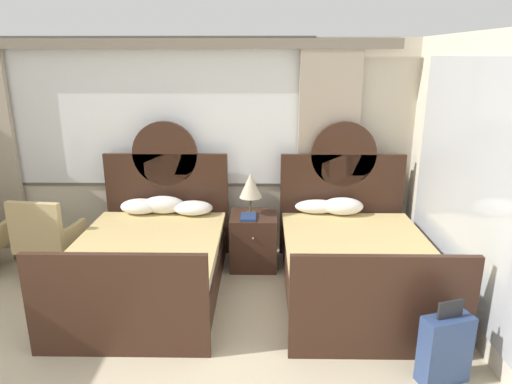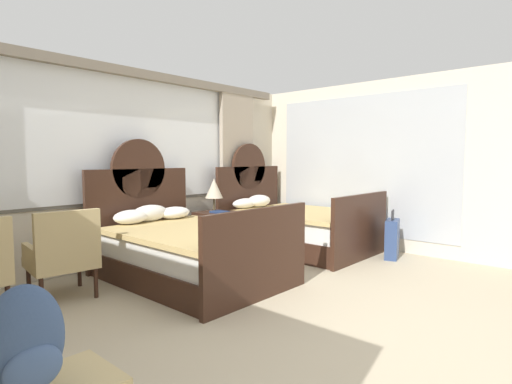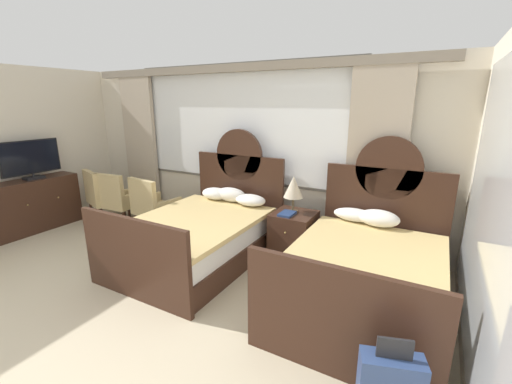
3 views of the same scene
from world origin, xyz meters
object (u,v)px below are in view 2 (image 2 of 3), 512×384
object	(u,v)px
bed_near_window	(188,249)
book_on_nightstand	(220,212)
armchair_by_window_left	(64,253)
table_lamp_on_nightstand	(214,189)
bed_near_mirror	(296,227)
backpack_on_bench	(25,344)
suitcase_on_floor	(392,239)
nightstand_between_beds	(218,233)

from	to	relation	value
bed_near_window	book_on_nightstand	world-z (taller)	bed_near_window
bed_near_window	armchair_by_window_left	bearing A→B (deg)	163.17
table_lamp_on_nightstand	armchair_by_window_left	xyz separation A→B (m)	(-2.37, -0.30, -0.52)
bed_near_mirror	backpack_on_bench	distance (m)	5.15
armchair_by_window_left	backpack_on_bench	distance (m)	2.76
suitcase_on_floor	book_on_nightstand	bearing A→B (deg)	129.11
table_lamp_on_nightstand	backpack_on_bench	bearing A→B (deg)	-142.10
nightstand_between_beds	book_on_nightstand	xyz separation A→B (m)	(-0.06, -0.11, 0.34)
bed_near_window	bed_near_mirror	distance (m)	2.20
suitcase_on_floor	nightstand_between_beds	bearing A→B (deg)	126.57
table_lamp_on_nightstand	nightstand_between_beds	bearing A→B (deg)	-43.79
backpack_on_bench	suitcase_on_floor	bearing A→B (deg)	7.33
armchair_by_window_left	book_on_nightstand	bearing A→B (deg)	3.70
table_lamp_on_nightstand	suitcase_on_floor	bearing A→B (deg)	-53.25
nightstand_between_beds	armchair_by_window_left	world-z (taller)	armchair_by_window_left
armchair_by_window_left	suitcase_on_floor	xyz separation A→B (m)	(3.95, -1.82, -0.19)
book_on_nightstand	armchair_by_window_left	size ratio (longest dim) A/B	0.28
bed_near_window	table_lamp_on_nightstand	bearing A→B (deg)	32.91
table_lamp_on_nightstand	suitcase_on_floor	xyz separation A→B (m)	(1.58, -2.11, -0.71)
bed_near_window	armchair_by_window_left	distance (m)	1.37
nightstand_between_beds	suitcase_on_floor	xyz separation A→B (m)	(1.54, -2.08, -0.04)
suitcase_on_floor	bed_near_window	bearing A→B (deg)	151.74
bed_near_mirror	armchair_by_window_left	distance (m)	3.53
backpack_on_bench	suitcase_on_floor	size ratio (longest dim) A/B	0.65
nightstand_between_beds	table_lamp_on_nightstand	bearing A→B (deg)	136.21
bed_near_mirror	book_on_nightstand	bearing A→B (deg)	154.40
book_on_nightstand	armchair_by_window_left	world-z (taller)	armchair_by_window_left
table_lamp_on_nightstand	armchair_by_window_left	distance (m)	2.45
table_lamp_on_nightstand	backpack_on_bench	world-z (taller)	table_lamp_on_nightstand
backpack_on_bench	bed_near_window	bearing A→B (deg)	39.85
bed_near_mirror	backpack_on_bench	size ratio (longest dim) A/B	4.81
bed_near_mirror	table_lamp_on_nightstand	size ratio (longest dim) A/B	4.40
armchair_by_window_left	bed_near_mirror	bearing A→B (deg)	-6.55
backpack_on_bench	nightstand_between_beds	bearing A→B (deg)	37.29
armchair_by_window_left	backpack_on_bench	size ratio (longest dim) A/B	2.03
bed_near_window	backpack_on_bench	bearing A→B (deg)	-140.15
suitcase_on_floor	bed_near_mirror	bearing A→B (deg)	107.37
bed_near_window	bed_near_mirror	size ratio (longest dim) A/B	1.00
table_lamp_on_nightstand	book_on_nightstand	world-z (taller)	table_lamp_on_nightstand
bed_near_window	bed_near_mirror	world-z (taller)	same
book_on_nightstand	armchair_by_window_left	bearing A→B (deg)	-176.30
nightstand_between_beds	armchair_by_window_left	size ratio (longest dim) A/B	0.69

